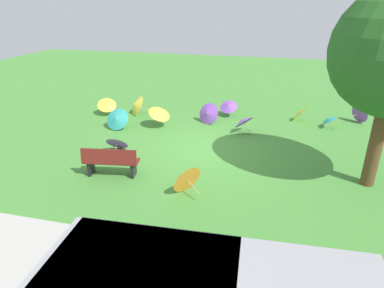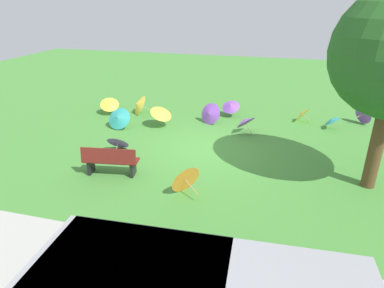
{
  "view_description": "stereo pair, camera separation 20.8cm",
  "coord_description": "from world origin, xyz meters",
  "px_view_note": "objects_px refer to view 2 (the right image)",
  "views": [
    {
      "loc": [
        -2.09,
        10.39,
        4.83
      ],
      "look_at": [
        0.22,
        1.0,
        0.6
      ],
      "focal_mm": 31.65,
      "sensor_mm": 36.0,
      "label": 1
    },
    {
      "loc": [
        -2.29,
        10.34,
        4.83
      ],
      "look_at": [
        0.22,
        1.0,
        0.6
      ],
      "focal_mm": 31.65,
      "sensor_mm": 36.0,
      "label": 2
    }
  ],
  "objects_px": {
    "parasol_yellow_1": "(161,113)",
    "parasol_purple_3": "(245,121)",
    "park_bench": "(110,161)",
    "parasol_yellow_4": "(302,113)",
    "parasol_yellow_0": "(138,104)",
    "parasol_teal_1": "(332,120)",
    "parasol_purple_1": "(118,141)",
    "parasol_teal_0": "(118,118)",
    "parasol_purple_5": "(210,113)",
    "parasol_yellow_2": "(109,103)",
    "parasol_orange_0": "(184,178)",
    "parasol_purple_0": "(231,106)",
    "parasol_purple_2": "(365,114)"
  },
  "relations": [
    {
      "from": "parasol_yellow_1",
      "to": "parasol_purple_3",
      "type": "xyz_separation_m",
      "value": [
        -3.29,
        -0.2,
        -0.12
      ]
    },
    {
      "from": "park_bench",
      "to": "parasol_yellow_4",
      "type": "xyz_separation_m",
      "value": [
        -5.5,
        -6.3,
        -0.11
      ]
    },
    {
      "from": "parasol_yellow_0",
      "to": "parasol_teal_1",
      "type": "distance_m",
      "value": 8.08
    },
    {
      "from": "parasol_purple_1",
      "to": "parasol_yellow_4",
      "type": "xyz_separation_m",
      "value": [
        -6.1,
        -4.62,
        0.04
      ]
    },
    {
      "from": "parasol_yellow_0",
      "to": "parasol_purple_3",
      "type": "bearing_deg",
      "value": 167.97
    },
    {
      "from": "parasol_yellow_4",
      "to": "parasol_teal_0",
      "type": "bearing_deg",
      "value": 21.44
    },
    {
      "from": "park_bench",
      "to": "parasol_purple_5",
      "type": "height_order",
      "value": "park_bench"
    },
    {
      "from": "parasol_teal_1",
      "to": "parasol_yellow_4",
      "type": "bearing_deg",
      "value": -29.47
    },
    {
      "from": "parasol_purple_1",
      "to": "park_bench",
      "type": "bearing_deg",
      "value": 109.44
    },
    {
      "from": "parasol_purple_1",
      "to": "parasol_yellow_2",
      "type": "bearing_deg",
      "value": -58.36
    },
    {
      "from": "parasol_yellow_2",
      "to": "parasol_teal_1",
      "type": "distance_m",
      "value": 9.31
    },
    {
      "from": "parasol_yellow_2",
      "to": "parasol_purple_5",
      "type": "relative_size",
      "value": 1.07
    },
    {
      "from": "parasol_yellow_1",
      "to": "parasol_purple_3",
      "type": "height_order",
      "value": "parasol_yellow_1"
    },
    {
      "from": "park_bench",
      "to": "parasol_orange_0",
      "type": "xyz_separation_m",
      "value": [
        -2.33,
        0.35,
        -0.04
      ]
    },
    {
      "from": "parasol_purple_1",
      "to": "parasol_purple_3",
      "type": "xyz_separation_m",
      "value": [
        -3.94,
        -2.71,
        0.16
      ]
    },
    {
      "from": "parasol_yellow_0",
      "to": "parasol_purple_0",
      "type": "relative_size",
      "value": 1.28
    },
    {
      "from": "parasol_yellow_1",
      "to": "parasol_yellow_2",
      "type": "relative_size",
      "value": 1.06
    },
    {
      "from": "park_bench",
      "to": "parasol_purple_5",
      "type": "distance_m",
      "value": 5.38
    },
    {
      "from": "parasol_purple_2",
      "to": "parasol_purple_5",
      "type": "distance_m",
      "value": 6.36
    },
    {
      "from": "parasol_purple_0",
      "to": "parasol_yellow_2",
      "type": "height_order",
      "value": "parasol_yellow_2"
    },
    {
      "from": "park_bench",
      "to": "parasol_teal_0",
      "type": "height_order",
      "value": "park_bench"
    },
    {
      "from": "parasol_purple_2",
      "to": "parasol_yellow_4",
      "type": "relative_size",
      "value": 0.88
    },
    {
      "from": "parasol_yellow_2",
      "to": "parasol_yellow_4",
      "type": "relative_size",
      "value": 1.16
    },
    {
      "from": "park_bench",
      "to": "parasol_orange_0",
      "type": "bearing_deg",
      "value": 171.47
    },
    {
      "from": "parasol_purple_0",
      "to": "parasol_yellow_4",
      "type": "height_order",
      "value": "parasol_purple_0"
    },
    {
      "from": "parasol_purple_0",
      "to": "parasol_yellow_2",
      "type": "xyz_separation_m",
      "value": [
        5.22,
        1.08,
        0.01
      ]
    },
    {
      "from": "parasol_teal_0",
      "to": "parasol_purple_5",
      "type": "distance_m",
      "value": 3.67
    },
    {
      "from": "parasol_yellow_0",
      "to": "parasol_orange_0",
      "type": "distance_m",
      "value": 6.91
    },
    {
      "from": "parasol_purple_0",
      "to": "parasol_purple_2",
      "type": "bearing_deg",
      "value": -174.04
    },
    {
      "from": "parasol_purple_0",
      "to": "parasol_purple_5",
      "type": "distance_m",
      "value": 1.3
    },
    {
      "from": "parasol_orange_0",
      "to": "parasol_purple_3",
      "type": "xyz_separation_m",
      "value": [
        -1.02,
        -4.74,
        0.05
      ]
    },
    {
      "from": "parasol_teal_0",
      "to": "parasol_purple_5",
      "type": "height_order",
      "value": "parasol_purple_5"
    },
    {
      "from": "parasol_purple_1",
      "to": "parasol_teal_1",
      "type": "distance_m",
      "value": 8.24
    },
    {
      "from": "parasol_teal_0",
      "to": "parasol_purple_1",
      "type": "relative_size",
      "value": 1.24
    },
    {
      "from": "parasol_yellow_4",
      "to": "parasol_yellow_0",
      "type": "bearing_deg",
      "value": 7.23
    },
    {
      "from": "parasol_yellow_0",
      "to": "parasol_purple_2",
      "type": "xyz_separation_m",
      "value": [
        -9.45,
        -1.31,
        -0.04
      ]
    },
    {
      "from": "parasol_orange_0",
      "to": "parasol_yellow_4",
      "type": "bearing_deg",
      "value": -115.51
    },
    {
      "from": "parasol_teal_1",
      "to": "parasol_purple_2",
      "type": "bearing_deg",
      "value": -142.65
    },
    {
      "from": "parasol_teal_0",
      "to": "parasol_orange_0",
      "type": "distance_m",
      "value": 5.47
    },
    {
      "from": "parasol_yellow_1",
      "to": "parasol_purple_2",
      "type": "relative_size",
      "value": 1.4
    },
    {
      "from": "parasol_teal_1",
      "to": "parasol_purple_5",
      "type": "distance_m",
      "value": 4.81
    },
    {
      "from": "parasol_orange_0",
      "to": "parasol_yellow_4",
      "type": "height_order",
      "value": "parasol_orange_0"
    },
    {
      "from": "parasol_purple_1",
      "to": "parasol_purple_3",
      "type": "height_order",
      "value": "parasol_purple_3"
    },
    {
      "from": "parasol_yellow_0",
      "to": "parasol_yellow_1",
      "type": "height_order",
      "value": "parasol_yellow_0"
    },
    {
      "from": "park_bench",
      "to": "parasol_yellow_1",
      "type": "height_order",
      "value": "park_bench"
    },
    {
      "from": "parasol_purple_0",
      "to": "parasol_teal_1",
      "type": "relative_size",
      "value": 1.31
    },
    {
      "from": "parasol_purple_5",
      "to": "parasol_teal_0",
      "type": "bearing_deg",
      "value": 24.2
    },
    {
      "from": "parasol_yellow_0",
      "to": "parasol_yellow_2",
      "type": "distance_m",
      "value": 1.26
    },
    {
      "from": "parasol_purple_3",
      "to": "parasol_yellow_1",
      "type": "bearing_deg",
      "value": 3.47
    },
    {
      "from": "parasol_orange_0",
      "to": "parasol_purple_2",
      "type": "height_order",
      "value": "parasol_orange_0"
    }
  ]
}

